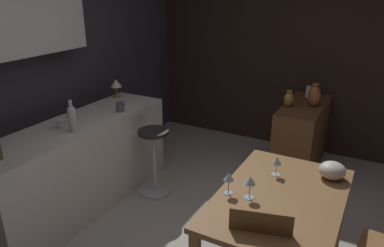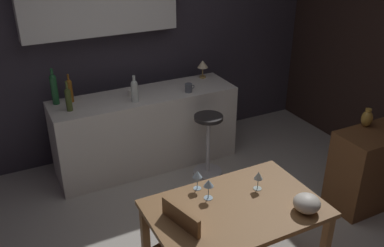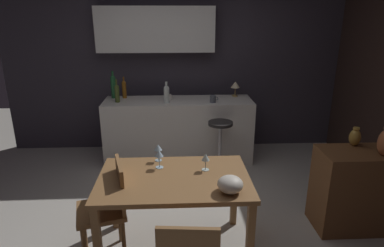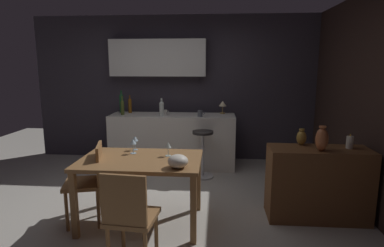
{
  "view_description": "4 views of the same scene",
  "coord_description": "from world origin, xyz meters",
  "px_view_note": "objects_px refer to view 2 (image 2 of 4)",
  "views": [
    {
      "loc": [
        -2.3,
        -1.0,
        2.14
      ],
      "look_at": [
        0.33,
        0.44,
        0.99
      ],
      "focal_mm": 34.07,
      "sensor_mm": 36.0,
      "label": 1
    },
    {
      "loc": [
        -1.49,
        -2.6,
        2.68
      ],
      "look_at": [
        0.14,
        0.61,
        0.91
      ],
      "focal_mm": 39.27,
      "sensor_mm": 36.0,
      "label": 2
    },
    {
      "loc": [
        -0.02,
        -3.02,
        2.06
      ],
      "look_at": [
        0.16,
        0.54,
        0.88
      ],
      "focal_mm": 30.95,
      "sensor_mm": 36.0,
      "label": 3
    },
    {
      "loc": [
        0.76,
        -3.69,
        1.73
      ],
      "look_at": [
        0.42,
        0.59,
        0.93
      ],
      "focal_mm": 29.56,
      "sensor_mm": 36.0,
      "label": 4
    }
  ],
  "objects_px": {
    "dining_table": "(235,216)",
    "wine_bottle_amber": "(70,90)",
    "bar_stool": "(208,143)",
    "wine_glass_right": "(258,176)",
    "sideboard_cabinet": "(382,165)",
    "vase_brass": "(367,118)",
    "wine_glass_center": "(197,175)",
    "counter_lamp": "(203,65)",
    "cup_white": "(132,93)",
    "fruit_bowl": "(307,203)",
    "wine_glass_left": "(209,184)",
    "wine_bottle_clear": "(135,90)",
    "wine_bottle_olive": "(68,98)",
    "cup_slate": "(189,88)",
    "wine_bottle_green": "(54,88)"
  },
  "relations": [
    {
      "from": "bar_stool",
      "to": "counter_lamp",
      "type": "relative_size",
      "value": 3.32
    },
    {
      "from": "wine_bottle_amber",
      "to": "wine_glass_center",
      "type": "bearing_deg",
      "value": -72.83
    },
    {
      "from": "wine_bottle_green",
      "to": "wine_bottle_olive",
      "type": "distance_m",
      "value": 0.26
    },
    {
      "from": "dining_table",
      "to": "wine_bottle_amber",
      "type": "distance_m",
      "value": 2.33
    },
    {
      "from": "bar_stool",
      "to": "fruit_bowl",
      "type": "height_order",
      "value": "fruit_bowl"
    },
    {
      "from": "sideboard_cabinet",
      "to": "fruit_bowl",
      "type": "relative_size",
      "value": 5.45
    },
    {
      "from": "dining_table",
      "to": "wine_bottle_clear",
      "type": "relative_size",
      "value": 4.39
    },
    {
      "from": "wine_bottle_green",
      "to": "wine_bottle_amber",
      "type": "height_order",
      "value": "wine_bottle_green"
    },
    {
      "from": "dining_table",
      "to": "fruit_bowl",
      "type": "height_order",
      "value": "fruit_bowl"
    },
    {
      "from": "cup_white",
      "to": "sideboard_cabinet",
      "type": "bearing_deg",
      "value": -40.93
    },
    {
      "from": "wine_bottle_amber",
      "to": "wine_bottle_clear",
      "type": "bearing_deg",
      "value": -26.48
    },
    {
      "from": "wine_glass_left",
      "to": "fruit_bowl",
      "type": "distance_m",
      "value": 0.73
    },
    {
      "from": "cup_white",
      "to": "counter_lamp",
      "type": "distance_m",
      "value": 1.0
    },
    {
      "from": "wine_glass_center",
      "to": "fruit_bowl",
      "type": "distance_m",
      "value": 0.85
    },
    {
      "from": "bar_stool",
      "to": "wine_bottle_clear",
      "type": "bearing_deg",
      "value": 151.53
    },
    {
      "from": "sideboard_cabinet",
      "to": "wine_bottle_amber",
      "type": "relative_size",
      "value": 3.55
    },
    {
      "from": "sideboard_cabinet",
      "to": "vase_brass",
      "type": "height_order",
      "value": "vase_brass"
    },
    {
      "from": "wine_bottle_green",
      "to": "wine_bottle_clear",
      "type": "height_order",
      "value": "wine_bottle_green"
    },
    {
      "from": "cup_white",
      "to": "wine_glass_left",
      "type": "bearing_deg",
      "value": -91.64
    },
    {
      "from": "wine_glass_center",
      "to": "fruit_bowl",
      "type": "bearing_deg",
      "value": -46.24
    },
    {
      "from": "dining_table",
      "to": "wine_bottle_olive",
      "type": "bearing_deg",
      "value": 111.81
    },
    {
      "from": "wine_glass_center",
      "to": "wine_bottle_green",
      "type": "distance_m",
      "value": 2.01
    },
    {
      "from": "sideboard_cabinet",
      "to": "wine_glass_left",
      "type": "height_order",
      "value": "wine_glass_left"
    },
    {
      "from": "wine_glass_left",
      "to": "dining_table",
      "type": "bearing_deg",
      "value": -55.09
    },
    {
      "from": "cup_slate",
      "to": "vase_brass",
      "type": "distance_m",
      "value": 1.9
    },
    {
      "from": "cup_white",
      "to": "fruit_bowl",
      "type": "bearing_deg",
      "value": -77.39
    },
    {
      "from": "cup_slate",
      "to": "wine_glass_right",
      "type": "bearing_deg",
      "value": -98.33
    },
    {
      "from": "sideboard_cabinet",
      "to": "wine_bottle_clear",
      "type": "bearing_deg",
      "value": 141.98
    },
    {
      "from": "wine_bottle_olive",
      "to": "cup_slate",
      "type": "bearing_deg",
      "value": -4.18
    },
    {
      "from": "counter_lamp",
      "to": "wine_glass_right",
      "type": "bearing_deg",
      "value": -106.58
    },
    {
      "from": "bar_stool",
      "to": "wine_glass_right",
      "type": "xyz_separation_m",
      "value": [
        -0.32,
        -1.38,
        0.47
      ]
    },
    {
      "from": "cup_slate",
      "to": "sideboard_cabinet",
      "type": "bearing_deg",
      "value": -48.2
    },
    {
      "from": "wine_glass_right",
      "to": "wine_glass_center",
      "type": "distance_m",
      "value": 0.48
    },
    {
      "from": "wine_glass_center",
      "to": "wine_bottle_clear",
      "type": "bearing_deg",
      "value": 88.26
    },
    {
      "from": "wine_glass_right",
      "to": "wine_bottle_olive",
      "type": "relative_size",
      "value": 0.5
    },
    {
      "from": "sideboard_cabinet",
      "to": "cup_white",
      "type": "xyz_separation_m",
      "value": [
        -2.03,
        1.76,
        0.53
      ]
    },
    {
      "from": "bar_stool",
      "to": "vase_brass",
      "type": "relative_size",
      "value": 3.91
    },
    {
      "from": "bar_stool",
      "to": "vase_brass",
      "type": "height_order",
      "value": "vase_brass"
    },
    {
      "from": "bar_stool",
      "to": "vase_brass",
      "type": "distance_m",
      "value": 1.68
    },
    {
      "from": "dining_table",
      "to": "counter_lamp",
      "type": "relative_size",
      "value": 5.84
    },
    {
      "from": "dining_table",
      "to": "cup_white",
      "type": "height_order",
      "value": "cup_white"
    },
    {
      "from": "sideboard_cabinet",
      "to": "bar_stool",
      "type": "xyz_separation_m",
      "value": [
        -1.35,
        1.23,
        -0.02
      ]
    },
    {
      "from": "sideboard_cabinet",
      "to": "wine_glass_center",
      "type": "height_order",
      "value": "wine_glass_center"
    },
    {
      "from": "wine_glass_right",
      "to": "vase_brass",
      "type": "distance_m",
      "value": 1.54
    },
    {
      "from": "sideboard_cabinet",
      "to": "wine_bottle_green",
      "type": "bearing_deg",
      "value": 145.7
    },
    {
      "from": "wine_glass_left",
      "to": "wine_bottle_amber",
      "type": "xyz_separation_m",
      "value": [
        -0.59,
        2.0,
        0.17
      ]
    },
    {
      "from": "wine_glass_center",
      "to": "wine_bottle_green",
      "type": "xyz_separation_m",
      "value": [
        -0.72,
        1.86,
        0.21
      ]
    },
    {
      "from": "wine_glass_left",
      "to": "wine_bottle_clear",
      "type": "relative_size",
      "value": 0.57
    },
    {
      "from": "cup_slate",
      "to": "fruit_bowl",
      "type": "bearing_deg",
      "value": -92.61
    },
    {
      "from": "wine_glass_left",
      "to": "counter_lamp",
      "type": "height_order",
      "value": "counter_lamp"
    }
  ]
}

